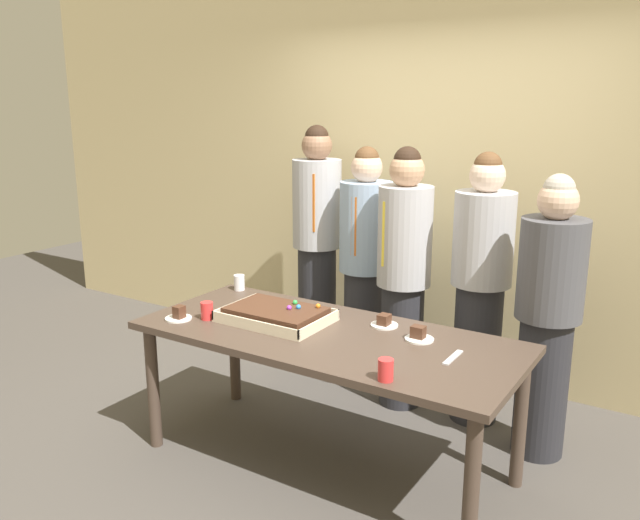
# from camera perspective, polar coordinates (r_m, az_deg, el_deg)

# --- Properties ---
(ground_plane) EXTENTS (12.00, 12.00, 0.00)m
(ground_plane) POSITION_cam_1_polar(r_m,az_deg,el_deg) (3.82, 0.55, -17.35)
(ground_plane) COLOR #4C4742
(interior_back_panel) EXTENTS (8.00, 0.12, 3.00)m
(interior_back_panel) POSITION_cam_1_polar(r_m,az_deg,el_deg) (4.72, 11.02, 7.84)
(interior_back_panel) COLOR #CCB784
(interior_back_panel) RESTS_ON ground_plane
(party_table) EXTENTS (2.06, 0.89, 0.77)m
(party_table) POSITION_cam_1_polar(r_m,az_deg,el_deg) (3.51, 0.58, -7.68)
(party_table) COLOR #47382D
(party_table) RESTS_ON ground_plane
(sheet_cake) EXTENTS (0.59, 0.41, 0.10)m
(sheet_cake) POSITION_cam_1_polar(r_m,az_deg,el_deg) (3.66, -3.87, -4.78)
(sheet_cake) COLOR beige
(sheet_cake) RESTS_ON party_table
(plated_slice_near_left) EXTENTS (0.15, 0.15, 0.07)m
(plated_slice_near_left) POSITION_cam_1_polar(r_m,az_deg,el_deg) (3.59, 5.64, -5.44)
(plated_slice_near_left) COLOR white
(plated_slice_near_left) RESTS_ON party_table
(plated_slice_near_right) EXTENTS (0.15, 0.15, 0.07)m
(plated_slice_near_right) POSITION_cam_1_polar(r_m,az_deg,el_deg) (3.42, 8.63, -6.53)
(plated_slice_near_right) COLOR white
(plated_slice_near_right) RESTS_ON party_table
(plated_slice_far_left) EXTENTS (0.15, 0.15, 0.08)m
(plated_slice_far_left) POSITION_cam_1_polar(r_m,az_deg,el_deg) (3.76, -12.24, -4.75)
(plated_slice_far_left) COLOR white
(plated_slice_far_left) RESTS_ON party_table
(drink_cup_nearest) EXTENTS (0.07, 0.07, 0.10)m
(drink_cup_nearest) POSITION_cam_1_polar(r_m,az_deg,el_deg) (3.73, -9.86, -4.39)
(drink_cup_nearest) COLOR red
(drink_cup_nearest) RESTS_ON party_table
(drink_cup_middle) EXTENTS (0.07, 0.07, 0.10)m
(drink_cup_middle) POSITION_cam_1_polar(r_m,az_deg,el_deg) (4.25, -7.08, -1.97)
(drink_cup_middle) COLOR white
(drink_cup_middle) RESTS_ON party_table
(drink_cup_far_end) EXTENTS (0.07, 0.07, 0.10)m
(drink_cup_far_end) POSITION_cam_1_polar(r_m,az_deg,el_deg) (2.92, 5.77, -9.53)
(drink_cup_far_end) COLOR red
(drink_cup_far_end) RESTS_ON party_table
(cake_server_utensil) EXTENTS (0.03, 0.20, 0.01)m
(cake_server_utensil) POSITION_cam_1_polar(r_m,az_deg,el_deg) (3.22, 11.55, -8.35)
(cake_server_utensil) COLOR silver
(cake_server_utensil) RESTS_ON party_table
(person_serving_front) EXTENTS (0.36, 0.36, 1.69)m
(person_serving_front) POSITION_cam_1_polar(r_m,az_deg,el_deg) (4.08, 13.86, -2.31)
(person_serving_front) COLOR #28282D
(person_serving_front) RESTS_ON ground_plane
(person_green_shirt_behind) EXTENTS (0.34, 0.34, 1.70)m
(person_green_shirt_behind) POSITION_cam_1_polar(r_m,az_deg,el_deg) (4.20, 7.32, -1.29)
(person_green_shirt_behind) COLOR #28282D
(person_green_shirt_behind) RESTS_ON ground_plane
(person_striped_tie_right) EXTENTS (0.36, 0.36, 1.80)m
(person_striped_tie_right) POSITION_cam_1_polar(r_m,az_deg,el_deg) (4.82, -0.27, 1.45)
(person_striped_tie_right) COLOR #28282D
(person_striped_tie_right) RESTS_ON ground_plane
(person_far_right_suit) EXTENTS (0.36, 0.36, 1.61)m
(person_far_right_suit) POSITION_cam_1_polar(r_m,az_deg,el_deg) (3.80, 19.31, -4.61)
(person_far_right_suit) COLOR #28282D
(person_far_right_suit) RESTS_ON ground_plane
(person_left_edge_reaching) EXTENTS (0.36, 0.36, 1.67)m
(person_left_edge_reaching) POSITION_cam_1_polar(r_m,az_deg,el_deg) (4.57, 3.96, -0.27)
(person_left_edge_reaching) COLOR #28282D
(person_left_edge_reaching) RESTS_ON ground_plane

